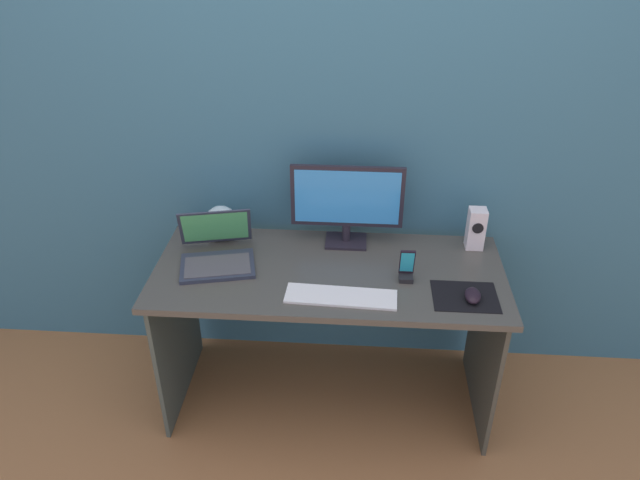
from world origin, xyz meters
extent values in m
plane|color=#8F5F37|center=(0.00, 0.00, 0.00)|extent=(8.00, 8.00, 0.00)
cube|color=#34667D|center=(0.00, 0.39, 1.25)|extent=(6.00, 0.04, 2.50)
cube|color=#44423C|center=(0.00, 0.00, 0.71)|extent=(1.44, 0.63, 0.03)
cube|color=#3E4943|center=(-0.68, 0.00, 0.35)|extent=(0.02, 0.59, 0.69)
cube|color=#3E3F35|center=(0.68, 0.00, 0.35)|extent=(0.02, 0.59, 0.69)
cube|color=black|center=(0.06, 0.22, 0.73)|extent=(0.18, 0.14, 0.01)
cylinder|color=black|center=(0.06, 0.22, 0.77)|extent=(0.04, 0.04, 0.08)
cube|color=black|center=(0.06, 0.22, 0.95)|extent=(0.48, 0.02, 0.28)
cube|color=#338CD8|center=(0.06, 0.21, 0.95)|extent=(0.44, 0.00, 0.24)
cube|color=silver|center=(0.62, 0.23, 0.81)|extent=(0.07, 0.07, 0.18)
cylinder|color=black|center=(0.62, 0.19, 0.83)|extent=(0.05, 0.00, 0.05)
cube|color=#2A303F|center=(-0.46, -0.02, 0.73)|extent=(0.34, 0.27, 0.02)
cube|color=#47474C|center=(-0.46, -0.03, 0.74)|extent=(0.29, 0.21, 0.00)
cube|color=#2A303F|center=(-0.49, 0.13, 0.83)|extent=(0.31, 0.15, 0.19)
cube|color=#4CB266|center=(-0.49, 0.12, 0.83)|extent=(0.28, 0.13, 0.16)
sphere|color=silver|center=(-0.49, 0.23, 0.79)|extent=(0.15, 0.15, 0.15)
cube|color=silver|center=(0.06, -0.19, 0.72)|extent=(0.43, 0.14, 0.01)
cube|color=black|center=(0.53, -0.15, 0.72)|extent=(0.25, 0.20, 0.00)
ellipsoid|color=black|center=(0.56, -0.17, 0.74)|extent=(0.07, 0.11, 0.04)
cube|color=black|center=(0.31, -0.05, 0.73)|extent=(0.06, 0.05, 0.02)
cube|color=black|center=(0.31, -0.04, 0.80)|extent=(0.06, 0.03, 0.12)
cube|color=#26A5BF|center=(0.31, -0.04, 0.80)|extent=(0.05, 0.02, 0.10)
camera|label=1|loc=(0.11, -2.04, 2.10)|focal=33.59mm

